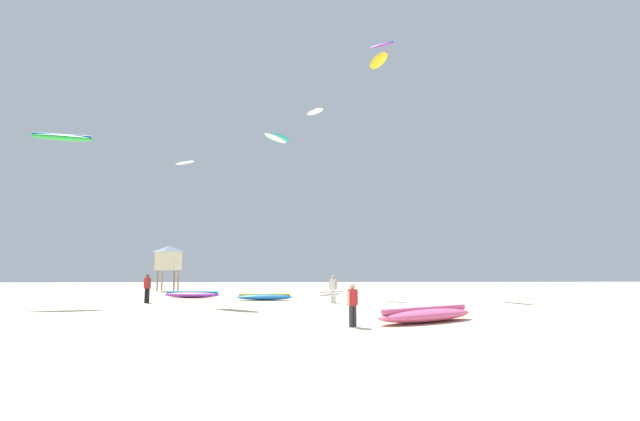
% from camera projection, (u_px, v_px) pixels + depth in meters
% --- Properties ---
extents(ground_plane, '(120.00, 120.00, 0.00)m').
position_uv_depth(ground_plane, '(350.00, 341.00, 14.29)').
color(ground_plane, beige).
extents(person_foreground, '(0.44, 0.35, 1.55)m').
position_uv_depth(person_foreground, '(353.00, 301.00, 17.76)').
color(person_foreground, '#2D2D33').
rests_on(person_foreground, ground).
extents(person_midground, '(0.52, 0.40, 1.76)m').
position_uv_depth(person_midground, '(147.00, 286.00, 29.99)').
color(person_midground, black).
rests_on(person_midground, ground).
extents(person_left, '(0.48, 0.38, 1.66)m').
position_uv_depth(person_left, '(333.00, 287.00, 29.82)').
color(person_left, silver).
rests_on(person_left, ground).
extents(kite_grounded_near, '(4.11, 1.53, 0.48)m').
position_uv_depth(kite_grounded_near, '(192.00, 295.00, 35.00)').
color(kite_grounded_near, purple).
rests_on(kite_grounded_near, ground).
extents(kite_grounded_mid, '(4.89, 3.87, 0.59)m').
position_uv_depth(kite_grounded_mid, '(426.00, 315.00, 19.24)').
color(kite_grounded_mid, '#E5598C').
rests_on(kite_grounded_mid, ground).
extents(kite_grounded_far, '(3.68, 1.12, 0.46)m').
position_uv_depth(kite_grounded_far, '(265.00, 297.00, 32.34)').
color(kite_grounded_far, blue).
rests_on(kite_grounded_far, ground).
extents(lifeguard_tower, '(2.30, 2.30, 4.15)m').
position_uv_depth(lifeguard_tower, '(169.00, 258.00, 45.69)').
color(lifeguard_tower, '#8C704C').
rests_on(lifeguard_tower, ground).
extents(kite_aloft_0, '(2.59, 1.97, 0.55)m').
position_uv_depth(kite_aloft_0, '(382.00, 45.00, 49.31)').
color(kite_aloft_0, purple).
extents(kite_aloft_1, '(1.75, 3.36, 0.81)m').
position_uv_depth(kite_aloft_1, '(378.00, 61.00, 41.72)').
color(kite_aloft_1, yellow).
extents(kite_aloft_2, '(3.75, 1.88, 0.46)m').
position_uv_depth(kite_aloft_2, '(62.00, 138.00, 30.61)').
color(kite_aloft_2, green).
extents(kite_aloft_3, '(2.80, 4.08, 0.56)m').
position_uv_depth(kite_aloft_3, '(276.00, 138.00, 48.70)').
color(kite_aloft_3, white).
extents(kite_aloft_4, '(1.69, 2.00, 0.35)m').
position_uv_depth(kite_aloft_4, '(315.00, 112.00, 39.89)').
color(kite_aloft_4, white).
extents(kite_aloft_5, '(2.68, 2.13, 0.52)m').
position_uv_depth(kite_aloft_5, '(185.00, 163.00, 51.26)').
color(kite_aloft_5, white).
extents(kite_aloft_6, '(3.29, 3.55, 0.85)m').
position_uv_depth(kite_aloft_6, '(277.00, 138.00, 54.04)').
color(kite_aloft_6, '#19B29E').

